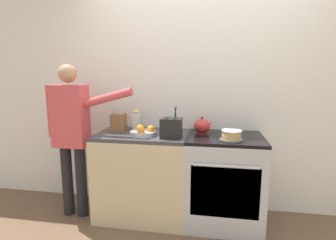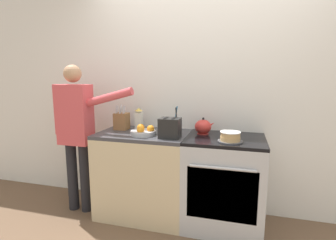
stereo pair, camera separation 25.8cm
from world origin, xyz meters
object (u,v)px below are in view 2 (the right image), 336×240
knife_block (122,121)px  toaster (170,128)px  stove_range (224,182)px  layer_cake (230,137)px  tea_kettle (203,127)px  fruit_bowl (143,132)px  milk_carton (139,119)px  utensil_crock (175,126)px  person_baker (76,126)px

knife_block → toaster: (0.61, -0.23, 0.00)m
stove_range → layer_cake: 0.51m
stove_range → knife_block: size_ratio=3.24×
tea_kettle → knife_block: size_ratio=0.75×
fruit_bowl → milk_carton: milk_carton is taller
knife_block → fruit_bowl: 0.38m
stove_range → knife_block: bearing=175.4°
layer_cake → utensil_crock: size_ratio=0.80×
stove_range → knife_block: 1.24m
utensil_crock → person_baker: bearing=-169.5°
layer_cake → utensil_crock: bearing=159.5°
knife_block → toaster: 0.65m
stove_range → person_baker: bearing=-175.5°
stove_range → toaster: toaster is taller
utensil_crock → tea_kettle: bearing=9.7°
tea_kettle → fruit_bowl: tea_kettle is taller
tea_kettle → fruit_bowl: size_ratio=0.82×
stove_range → tea_kettle: size_ratio=4.34×
layer_cake → knife_block: knife_block is taller
layer_cake → fruit_bowl: (-0.84, 0.04, -0.01)m
layer_cake → tea_kettle: bearing=137.0°
layer_cake → milk_carton: bearing=163.3°
utensil_crock → fruit_bowl: size_ratio=1.10×
toaster → person_baker: (-1.03, 0.02, -0.04)m
layer_cake → utensil_crock: 0.60m
fruit_bowl → person_baker: bearing=-178.7°
toaster → person_baker: bearing=178.9°
tea_kettle → person_baker: 1.33m
stove_range → fruit_bowl: (-0.79, -0.10, 0.48)m
tea_kettle → fruit_bowl: (-0.56, -0.22, -0.04)m
layer_cake → stove_range: bearing=109.2°
toaster → milk_carton: milk_carton is taller
fruit_bowl → milk_carton: 0.31m
utensil_crock → milk_carton: size_ratio=1.18×
knife_block → person_baker: (-0.42, -0.21, -0.04)m
layer_cake → person_baker: person_baker is taller
utensil_crock → layer_cake: bearing=-20.5°
milk_carton → person_baker: 0.66m
fruit_bowl → milk_carton: (-0.15, 0.26, 0.08)m
fruit_bowl → toaster: toaster is taller
fruit_bowl → toaster: size_ratio=1.19×
person_baker → toaster: bearing=-10.2°
layer_cake → milk_carton: (-0.99, 0.30, 0.07)m
fruit_bowl → person_baker: (-0.75, -0.02, 0.02)m
knife_block → milk_carton: bearing=19.9°
tea_kettle → milk_carton: 0.71m
utensil_crock → knife_block: bearing=177.9°
layer_cake → tea_kettle: size_ratio=1.07×
toaster → utensil_crock: bearing=92.2°
milk_carton → person_baker: size_ratio=0.15×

